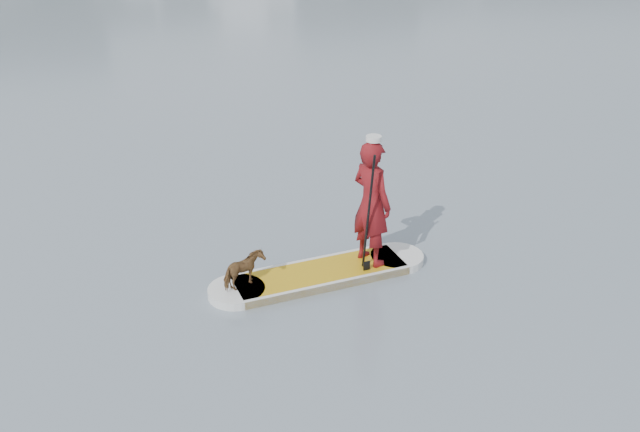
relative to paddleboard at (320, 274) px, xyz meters
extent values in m
plane|color=slate|center=(-0.17, -2.64, -0.06)|extent=(140.00, 140.00, 0.00)
cube|color=#C69412|center=(0.00, 0.00, 0.00)|extent=(2.57, 1.07, 0.12)
cylinder|color=silver|center=(-1.24, -0.14, 0.00)|extent=(0.80, 0.80, 0.12)
cylinder|color=silver|center=(1.24, 0.14, 0.00)|extent=(0.80, 0.80, 0.12)
cube|color=silver|center=(-0.04, 0.37, 0.00)|extent=(2.49, 0.34, 0.12)
cube|color=silver|center=(0.04, -0.37, 0.00)|extent=(2.49, 0.34, 0.12)
imported|color=maroon|center=(0.79, 0.09, 1.00)|extent=(0.69, 0.81, 1.88)
cylinder|color=silver|center=(0.79, 0.09, 1.97)|extent=(0.22, 0.22, 0.07)
imported|color=brown|center=(-1.12, -0.13, 0.32)|extent=(0.66, 0.54, 0.51)
cylinder|color=black|center=(0.65, -0.16, 0.94)|extent=(0.07, 0.30, 1.89)
cube|color=black|center=(0.65, -0.16, 0.04)|extent=(0.10, 0.03, 0.32)
camera|label=1|loc=(-2.41, -8.53, 5.30)|focal=40.00mm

